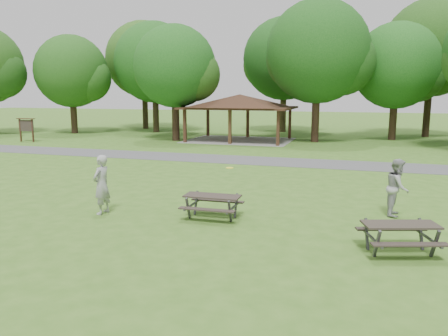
% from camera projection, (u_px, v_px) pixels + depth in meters
% --- Properties ---
extents(ground, '(160.00, 160.00, 0.00)m').
position_uv_depth(ground, '(147.00, 236.00, 12.16)').
color(ground, '#3C691E').
rests_on(ground, ground).
extents(asphalt_path, '(120.00, 3.20, 0.02)m').
position_uv_depth(asphalt_path, '(259.00, 161.00, 25.31)').
color(asphalt_path, '#4B4B4E').
rests_on(asphalt_path, ground).
extents(pavilion, '(8.60, 7.01, 3.76)m').
position_uv_depth(pavilion, '(240.00, 103.00, 35.36)').
color(pavilion, '#311C12').
rests_on(pavilion, ground).
extents(notice_board, '(1.60, 0.30, 1.88)m').
position_uv_depth(notice_board, '(26.00, 125.00, 34.78)').
color(notice_board, '#341D13').
rests_on(notice_board, ground).
extents(tree_row_b, '(7.14, 6.80, 9.28)m').
position_uv_depth(tree_row_b, '(72.00, 74.00, 41.37)').
color(tree_row_b, black).
rests_on(tree_row_b, ground).
extents(tree_row_c, '(8.19, 7.80, 10.67)m').
position_uv_depth(tree_row_c, '(156.00, 65.00, 42.42)').
color(tree_row_c, black).
rests_on(tree_row_c, ground).
extents(tree_row_d, '(6.93, 6.60, 9.27)m').
position_uv_depth(tree_row_d, '(176.00, 69.00, 34.97)').
color(tree_row_d, black).
rests_on(tree_row_d, ground).
extents(tree_row_e, '(8.40, 8.00, 11.02)m').
position_uv_depth(tree_row_e, '(319.00, 55.00, 33.87)').
color(tree_row_e, '#311E16').
rests_on(tree_row_e, ground).
extents(tree_row_f, '(7.35, 7.00, 9.55)m').
position_uv_depth(tree_row_f, '(397.00, 68.00, 35.54)').
color(tree_row_f, '#2F1D15').
rests_on(tree_row_f, ground).
extents(tree_deep_a, '(8.40, 8.00, 11.38)m').
position_uv_depth(tree_deep_a, '(145.00, 62.00, 46.50)').
color(tree_deep_a, black).
rests_on(tree_deep_a, ground).
extents(tree_deep_b, '(8.40, 8.00, 11.13)m').
position_uv_depth(tree_deep_b, '(285.00, 61.00, 42.56)').
color(tree_deep_b, '#302315').
rests_on(tree_deep_b, ground).
extents(tree_deep_c, '(8.82, 8.40, 11.90)m').
position_uv_depth(tree_deep_c, '(433.00, 51.00, 37.66)').
color(tree_deep_c, black).
rests_on(tree_deep_c, ground).
extents(picnic_table_middle, '(1.80, 1.47, 0.76)m').
position_uv_depth(picnic_table_middle, '(212.00, 201.00, 13.76)').
color(picnic_table_middle, '#2D2521').
rests_on(picnic_table_middle, ground).
extents(picnic_table_far, '(2.16, 1.93, 0.78)m').
position_uv_depth(picnic_table_far, '(400.00, 231.00, 10.74)').
color(picnic_table_far, '#2C2620').
rests_on(picnic_table_far, ground).
extents(frisbee_in_flight, '(0.32, 0.32, 0.02)m').
position_uv_depth(frisbee_in_flight, '(230.00, 168.00, 14.00)').
color(frisbee_in_flight, '#FEF428').
rests_on(frisbee_in_flight, ground).
extents(frisbee_thrower, '(0.53, 0.75, 1.95)m').
position_uv_depth(frisbee_thrower, '(102.00, 185.00, 14.18)').
color(frisbee_thrower, '#98989A').
rests_on(frisbee_thrower, ground).
extents(frisbee_catcher, '(0.82, 0.99, 1.85)m').
position_uv_depth(frisbee_catcher, '(398.00, 187.00, 14.00)').
color(frisbee_catcher, '#9D9DA0').
rests_on(frisbee_catcher, ground).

